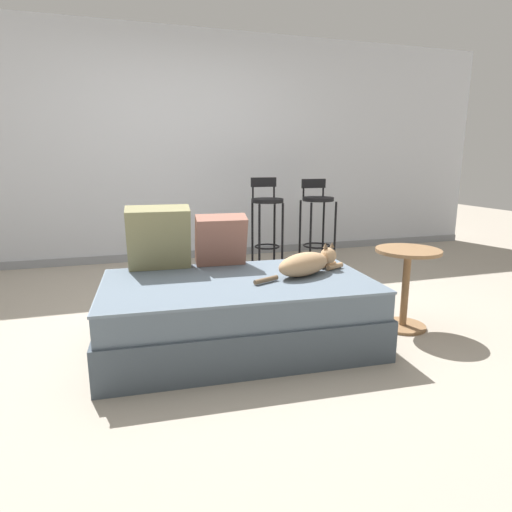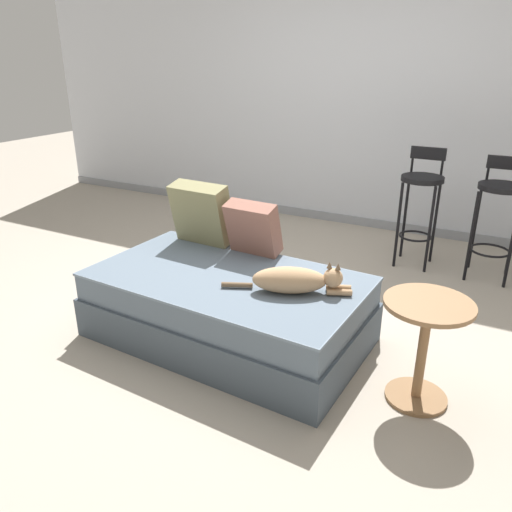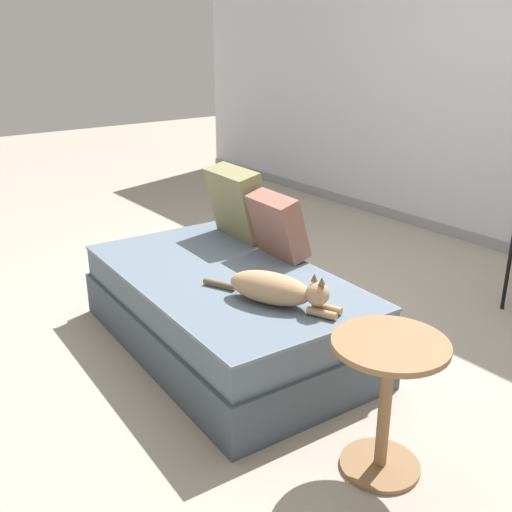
% 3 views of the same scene
% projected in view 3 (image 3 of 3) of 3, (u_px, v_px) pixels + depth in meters
% --- Properties ---
extents(ground_plane, '(16.00, 16.00, 0.00)m').
position_uv_depth(ground_plane, '(281.00, 325.00, 3.56)').
color(ground_plane, '#A89E8E').
rests_on(ground_plane, ground).
extents(wall_baseboard_trim, '(8.00, 0.02, 0.09)m').
position_uv_depth(wall_baseboard_trim, '(493.00, 244.00, 4.78)').
color(wall_baseboard_trim, gray).
rests_on(wall_baseboard_trim, ground).
extents(couch, '(1.74, 1.06, 0.43)m').
position_uv_depth(couch, '(225.00, 309.00, 3.25)').
color(couch, '#44505B').
rests_on(couch, ground).
extents(throw_pillow_corner, '(0.43, 0.26, 0.44)m').
position_uv_depth(throw_pillow_corner, '(237.00, 203.00, 3.66)').
color(throw_pillow_corner, '#847F56').
rests_on(throw_pillow_corner, couch).
extents(throw_pillow_middle, '(0.36, 0.24, 0.37)m').
position_uv_depth(throw_pillow_middle, '(278.00, 226.00, 3.34)').
color(throw_pillow_middle, '#936051').
rests_on(throw_pillow_middle, couch).
extents(cat, '(0.71, 0.35, 0.19)m').
position_uv_depth(cat, '(276.00, 289.00, 2.79)').
color(cat, tan).
rests_on(cat, couch).
extents(side_table, '(0.44, 0.44, 0.57)m').
position_uv_depth(side_table, '(387.00, 388.00, 2.27)').
color(side_table, olive).
rests_on(side_table, ground).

